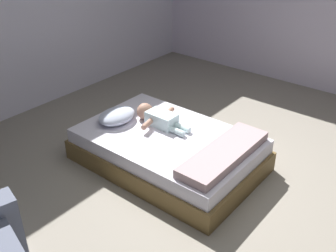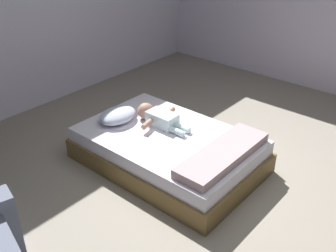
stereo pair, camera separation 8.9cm
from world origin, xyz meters
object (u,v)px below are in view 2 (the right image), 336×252
at_px(bed, 168,150).
at_px(toothbrush, 173,114).
at_px(baby, 158,117).
at_px(pillow, 118,115).

xyz_separation_m(bed, toothbrush, (0.38, 0.25, 0.19)).
relative_size(bed, toothbrush, 12.80).
height_order(baby, toothbrush, baby).
bearing_deg(bed, toothbrush, 33.07).
relative_size(pillow, toothbrush, 3.01).
height_order(pillow, toothbrush, pillow).
bearing_deg(bed, pillow, 102.43).
relative_size(baby, toothbrush, 4.53).
xyz_separation_m(bed, baby, (0.11, 0.24, 0.26)).
xyz_separation_m(pillow, baby, (0.24, -0.36, 0.00)).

